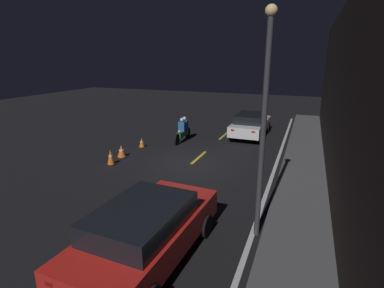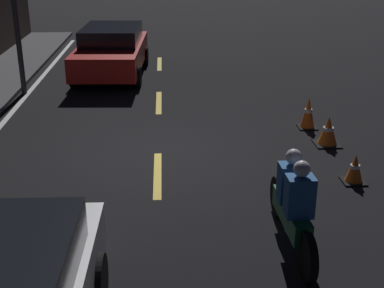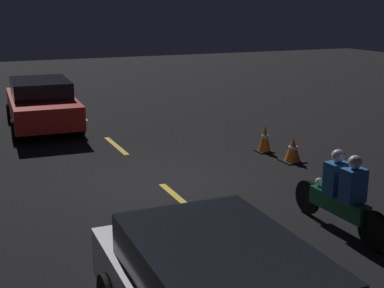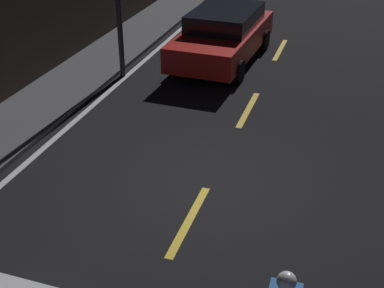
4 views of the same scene
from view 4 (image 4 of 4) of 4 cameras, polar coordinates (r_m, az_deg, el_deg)
ground_plane at (r=9.65m, az=1.52°, el=-4.74°), size 56.00×56.00×0.00m
lane_dash_c at (r=8.87m, az=-0.32°, el=-8.13°), size 2.00×0.14×0.01m
lane_dash_d at (r=12.63m, az=6.01°, el=3.69°), size 2.00×0.14×0.01m
lane_dash_e at (r=16.76m, az=9.38°, el=9.89°), size 2.00×0.14×0.01m
lane_solid_kerb at (r=11.04m, az=-16.63°, el=-1.40°), size 25.20×0.14×0.01m
taxi_red at (r=15.44m, az=3.34°, el=11.60°), size 4.59×2.16×1.46m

